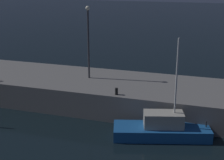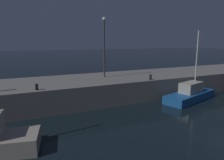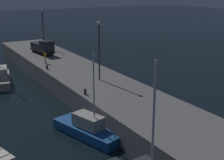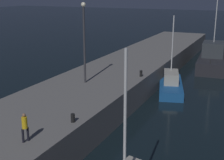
% 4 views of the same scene
% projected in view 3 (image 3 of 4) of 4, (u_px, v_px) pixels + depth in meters
% --- Properties ---
extents(pier_quay, '(75.94, 8.66, 2.60)m').
position_uv_depth(pier_quay, '(108.00, 97.00, 39.35)').
color(pier_quay, slate).
rests_on(pier_quay, ground).
extents(fishing_trawler_red, '(8.42, 4.19, 8.84)m').
position_uv_depth(fishing_trawler_red, '(1.00, 78.00, 48.40)').
color(fishing_trawler_red, gray).
rests_on(fishing_trawler_red, ground).
extents(fishing_boat_orange, '(8.39, 4.64, 8.44)m').
position_uv_depth(fishing_boat_orange, '(88.00, 128.00, 31.88)').
color(fishing_boat_orange, '#195193').
rests_on(fishing_boat_orange, ground).
extents(dinghy_orange_near, '(3.30, 2.12, 0.45)m').
position_uv_depth(dinghy_orange_near, '(0.00, 156.00, 27.88)').
color(dinghy_orange_near, beige).
rests_on(dinghy_orange_near, ground).
extents(lamp_post_west, '(0.44, 0.44, 7.37)m').
position_uv_depth(lamp_post_west, '(43.00, 25.00, 61.95)').
color(lamp_post_west, '#38383D').
rests_on(lamp_post_west, pier_quay).
extents(lamp_post_east, '(0.44, 0.44, 7.53)m').
position_uv_depth(lamp_post_east, '(99.00, 46.00, 40.44)').
color(lamp_post_east, '#38383D').
rests_on(lamp_post_east, pier_quay).
extents(utility_truck, '(6.17, 2.71, 2.55)m').
position_uv_depth(utility_truck, '(43.00, 47.00, 56.85)').
color(utility_truck, black).
rests_on(utility_truck, pier_quay).
extents(dockworker, '(0.46, 0.41, 1.78)m').
position_uv_depth(dockworker, '(45.00, 57.00, 50.18)').
color(dockworker, black).
rests_on(dockworker, pier_quay).
extents(bollard_west, '(0.28, 0.28, 0.63)m').
position_uv_depth(bollard_west, '(85.00, 92.00, 36.05)').
color(bollard_west, black).
rests_on(bollard_west, pier_quay).
extents(bollard_central, '(0.28, 0.28, 0.60)m').
position_uv_depth(bollard_central, '(47.00, 67.00, 46.90)').
color(bollard_central, black).
rests_on(bollard_central, pier_quay).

